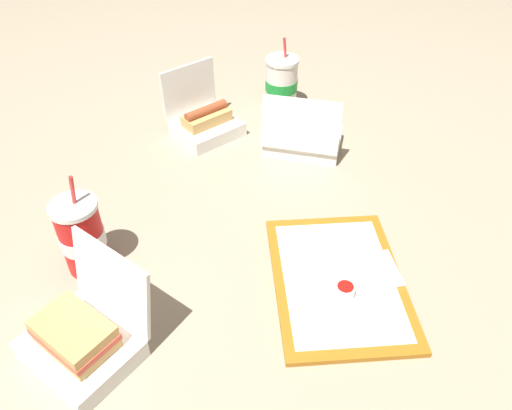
# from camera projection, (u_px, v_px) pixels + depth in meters

# --- Properties ---
(ground_plane) EXTENTS (3.20, 3.20, 0.00)m
(ground_plane) POSITION_uv_depth(u_px,v_px,m) (257.00, 216.00, 1.18)
(ground_plane) COLOR gray
(food_tray) EXTENTS (0.38, 0.27, 0.01)m
(food_tray) POSITION_uv_depth(u_px,v_px,m) (338.00, 280.00, 1.02)
(food_tray) COLOR #A56619
(food_tray) RESTS_ON ground_plane
(ketchup_cup) EXTENTS (0.04, 0.04, 0.02)m
(ketchup_cup) POSITION_uv_depth(u_px,v_px,m) (345.00, 290.00, 0.97)
(ketchup_cup) COLOR white
(ketchup_cup) RESTS_ON food_tray
(napkin_stack) EXTENTS (0.11, 0.11, 0.00)m
(napkin_stack) POSITION_uv_depth(u_px,v_px,m) (373.00, 270.00, 1.03)
(napkin_stack) COLOR white
(napkin_stack) RESTS_ON food_tray
(plastic_fork) EXTENTS (0.11, 0.04, 0.00)m
(plastic_fork) POSITION_uv_depth(u_px,v_px,m) (321.00, 289.00, 0.99)
(plastic_fork) COLOR white
(plastic_fork) RESTS_ON food_tray
(clamshell_sandwich_back) EXTENTS (0.20, 0.24, 0.18)m
(clamshell_sandwich_back) POSITION_uv_depth(u_px,v_px,m) (303.00, 135.00, 1.36)
(clamshell_sandwich_back) COLOR white
(clamshell_sandwich_back) RESTS_ON ground_plane
(clamshell_sandwich_center) EXTENTS (0.26, 0.26, 0.19)m
(clamshell_sandwich_center) POSITION_uv_depth(u_px,v_px,m) (82.00, 337.00, 0.87)
(clamshell_sandwich_center) COLOR white
(clamshell_sandwich_center) RESTS_ON ground_plane
(clamshell_hotdog_right) EXTENTS (0.23, 0.23, 0.19)m
(clamshell_hotdog_right) POSITION_uv_depth(u_px,v_px,m) (205.00, 121.00, 1.42)
(clamshell_hotdog_right) COLOR white
(clamshell_hotdog_right) RESTS_ON ground_plane
(soda_cup_left) EXTENTS (0.10, 0.10, 0.22)m
(soda_cup_left) POSITION_uv_depth(u_px,v_px,m) (281.00, 84.00, 1.52)
(soda_cup_left) COLOR white
(soda_cup_left) RESTS_ON ground_plane
(soda_cup_back) EXTENTS (0.09, 0.09, 0.23)m
(soda_cup_back) POSITION_uv_depth(u_px,v_px,m) (82.00, 236.00, 1.00)
(soda_cup_back) COLOR red
(soda_cup_back) RESTS_ON ground_plane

